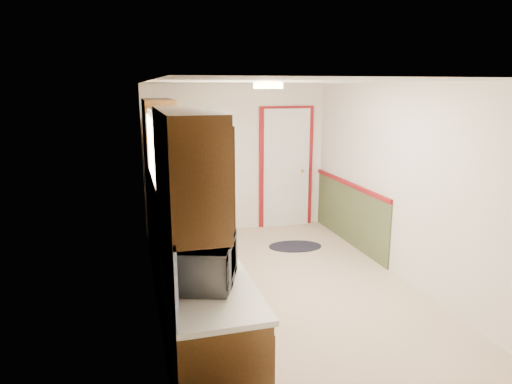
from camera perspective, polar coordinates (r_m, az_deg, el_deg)
room_shell at (r=5.15m, az=3.98°, el=0.11°), size 3.20×5.20×2.52m
kitchen_run at (r=4.72m, az=-9.23°, el=-6.19°), size 0.63×4.00×2.20m
back_wall_trim at (r=7.58m, az=5.42°, el=1.86°), size 1.12×2.30×2.08m
ceiling_fixture at (r=4.74m, az=1.53°, el=13.16°), size 0.30×0.30×0.06m
microwave at (r=3.37m, az=-6.16°, el=-8.19°), size 0.49×0.64×0.39m
refrigerator at (r=6.95m, az=-9.77°, el=1.18°), size 0.86×0.82×1.89m
rug at (r=6.93m, az=4.92°, el=-6.77°), size 0.87×0.64×0.01m
cooktop at (r=6.30m, az=-10.67°, el=-0.03°), size 0.45×0.54×0.02m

